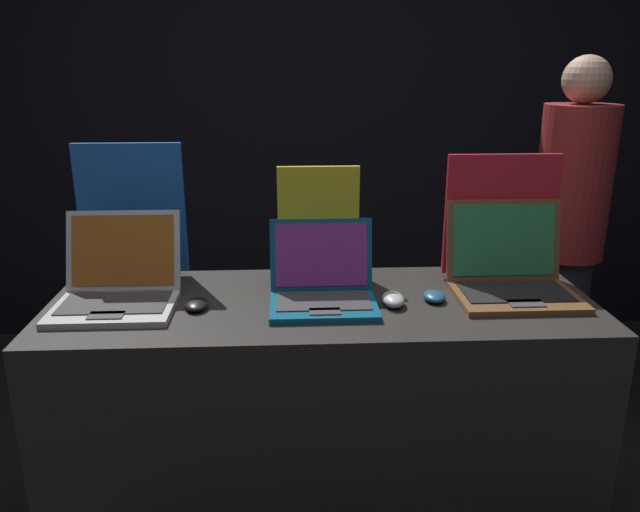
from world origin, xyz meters
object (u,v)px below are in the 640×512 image
Objects in this scene: promo_stand_back at (500,221)px; laptop_front at (118,285)px; mouse_middle at (393,299)px; mouse_back at (434,296)px; mouse_front at (197,304)px; person_bystander at (566,241)px; laptop_middle at (322,285)px; promo_stand_middle at (318,225)px; laptop_back at (511,274)px; promo_stand_front at (132,215)px.

laptop_front is at bearing -172.05° from promo_stand_back.
mouse_middle is 0.14m from mouse_back.
mouse_front is 1.05m from promo_stand_back.
promo_stand_back is (1.26, 0.18, 0.15)m from laptop_front.
person_bystander reaches higher than mouse_back.
person_bystander is at bearing 41.21° from mouse_middle.
laptop_middle is at bearing 171.47° from mouse_middle.
person_bystander is (0.91, 0.79, -0.05)m from mouse_middle.
mouse_back is at bearing -1.62° from laptop_front.
laptop_front is at bearing 177.66° from laptop_middle.
mouse_back is 0.21× the size of promo_stand_back.
laptop_front is 0.83× the size of promo_stand_back.
mouse_front is at bearing -178.03° from mouse_back.
promo_stand_middle is 0.67m from laptop_back.
laptop_middle is 0.29m from promo_stand_middle.
mouse_back is 0.06× the size of person_bystander.
mouse_front is 0.39m from laptop_middle.
promo_stand_front is 1.85m from person_bystander.
person_bystander is (1.77, 0.74, -0.10)m from laptop_front.
laptop_back is (1.26, 0.03, 0.00)m from laptop_front.
mouse_back is (0.36, -0.27, -0.17)m from promo_stand_middle.
promo_stand_front is 1.43× the size of laptop_middle.
mouse_back is at bearing -142.24° from promo_stand_back.
promo_stand_front reaches higher than promo_stand_back.
person_bystander is at bearing 27.48° from mouse_front.
promo_stand_back is (0.62, -0.06, 0.02)m from promo_stand_middle.
laptop_middle is 0.62m from laptop_back.
laptop_back is 0.23× the size of person_bystander.
mouse_middle is (0.86, -0.31, -0.21)m from promo_stand_front.
laptop_front reaches higher than mouse_front.
laptop_front is 0.93× the size of promo_stand_middle.
mouse_back is 1.09m from person_bystander.
mouse_back is (-0.26, -0.06, -0.05)m from laptop_back.
promo_stand_middle is at bearing 143.13° from mouse_back.
mouse_front is at bearing -152.52° from person_bystander.
mouse_middle is 1.18× the size of mouse_back.
laptop_front is at bearing -157.41° from person_bystander.
mouse_back is at bearing -0.34° from laptop_middle.
laptop_front is at bearing -159.45° from promo_stand_middle.
promo_stand_front is 1.22× the size of laptop_back.
laptop_back reaches higher than laptop_front.
mouse_middle is at bearing -149.60° from promo_stand_back.
laptop_middle is at bearing -2.34° from laptop_front.
promo_stand_middle is at bearing 174.15° from promo_stand_back.
mouse_front is 0.22× the size of promo_stand_front.
promo_stand_front is 1.08× the size of promo_stand_back.
mouse_middle is at bearing -20.11° from promo_stand_front.
person_bystander is (1.13, 0.50, -0.22)m from promo_stand_middle.
laptop_back is (1.26, -0.23, -0.16)m from promo_stand_front.
person_bystander is at bearing 44.75° from mouse_back.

